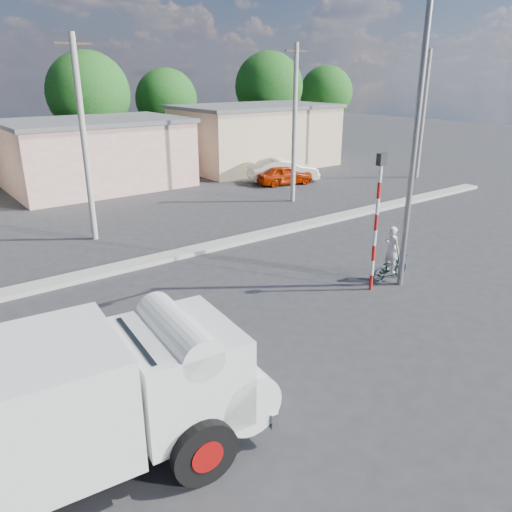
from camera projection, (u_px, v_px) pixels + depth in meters
ground_plane at (333, 337)px, 13.17m from camera, size 120.00×120.00×0.00m
median at (184, 253)px, 19.13m from camera, size 40.00×0.80×0.16m
truck at (79, 403)px, 8.17m from camera, size 6.64×3.07×2.66m
bicycle at (390, 268)px, 16.71m from camera, size 1.67×0.61×0.87m
cyclist at (391, 258)px, 16.59m from camera, size 0.39×0.58×1.58m
car_cream at (283, 171)px, 31.72m from camera, size 4.74×3.12×1.48m
car_red at (284, 175)px, 31.11m from camera, size 3.84×2.23×1.23m
traffic_pole at (377, 212)px, 15.21m from camera, size 0.28×0.18×4.36m
streetlight at (413, 131)px, 14.70m from camera, size 2.34×0.22×9.00m
building_row at (82, 153)px, 29.53m from camera, size 37.80×7.30×4.44m
tree_row at (132, 96)px, 37.05m from camera, size 51.24×7.43×8.42m
utility_poles at (199, 132)px, 22.59m from camera, size 35.40×0.24×8.00m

